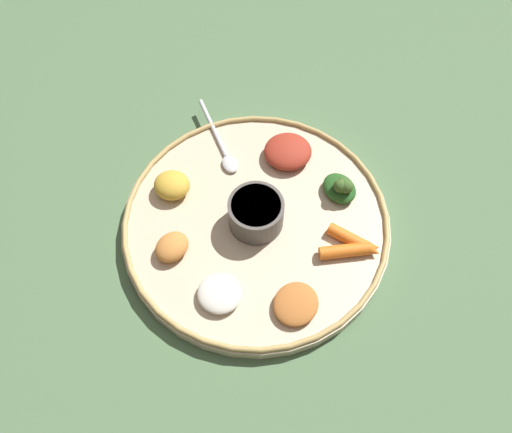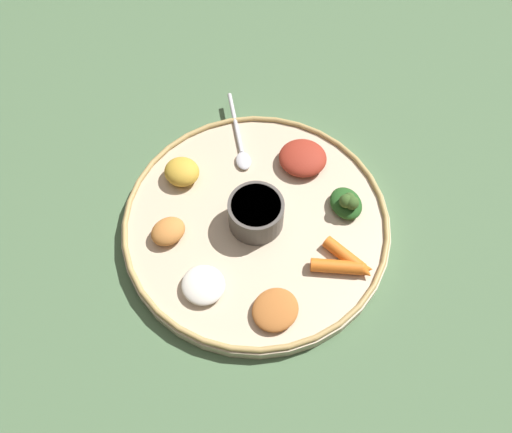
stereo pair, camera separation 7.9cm
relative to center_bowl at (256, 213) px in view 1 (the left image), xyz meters
The scene contains 13 objects.
ground_plane 0.05m from the center_bowl, ahead, with size 2.40×2.40×0.00m, color #4C6B47.
platter 0.04m from the center_bowl, ahead, with size 0.40×0.40×0.02m, color #C6B293.
platter_rim 0.02m from the center_bowl, ahead, with size 0.39×0.39×0.01m, color tan.
center_bowl is the anchor object (origin of this frame).
spoon 0.15m from the center_bowl, 132.68° to the left, with size 0.12×0.13×0.01m.
greens_pile 0.14m from the center_bowl, 41.83° to the left, with size 0.07×0.07×0.04m.
carrot_near_spoon 0.14m from the center_bowl, ahead, with size 0.09×0.06×0.02m.
carrot_outer 0.14m from the center_bowl, ahead, with size 0.08×0.03×0.02m.
mound_rice_white 0.13m from the center_bowl, 92.32° to the right, with size 0.06×0.06×0.02m, color silver.
mound_chickpea 0.14m from the center_bowl, 47.32° to the right, with size 0.07×0.06×0.02m, color #B2662D.
mound_squash 0.13m from the center_bowl, 137.32° to the right, with size 0.05×0.04×0.03m, color #C67A38.
mound_beet 0.13m from the center_bowl, 87.68° to the left, with size 0.07×0.07×0.03m, color maroon.
mound_lentil_yellow 0.14m from the center_bowl, behind, with size 0.05×0.05×0.03m, color gold.
Camera 1 is at (0.14, -0.36, 0.72)m, focal length 38.06 mm.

